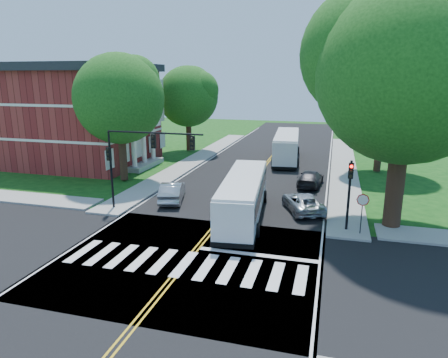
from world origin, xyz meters
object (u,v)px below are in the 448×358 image
(signal_ne, at_px, (350,186))
(dark_sedan, at_px, (310,178))
(signal_nw, at_px, (139,152))
(bus_lead, at_px, (243,196))
(bus_follow, at_px, (287,146))
(hatchback, at_px, (172,191))
(suv, at_px, (303,202))

(signal_ne, xyz_separation_m, dark_sedan, (-2.88, 10.42, -2.27))
(signal_nw, bearing_deg, bus_lead, 6.77)
(signal_ne, xyz_separation_m, bus_follow, (-6.33, 21.28, -1.31))
(signal_ne, distance_m, bus_follow, 22.24)
(signal_nw, relative_size, bus_follow, 0.59)
(signal_ne, height_order, hatchback, signal_ne)
(signal_nw, xyz_separation_m, signal_ne, (14.06, 0.01, -1.41))
(signal_nw, distance_m, hatchback, 4.83)
(hatchback, bearing_deg, bus_follow, -125.53)
(signal_ne, xyz_separation_m, suv, (-2.97, 3.25, -2.29))
(hatchback, relative_size, suv, 0.97)
(bus_follow, xyz_separation_m, hatchback, (-6.67, -18.25, -0.88))
(suv, bearing_deg, hatchback, -20.55)
(signal_ne, relative_size, bus_follow, 0.36)
(bus_lead, bearing_deg, hatchback, -25.70)
(signal_ne, relative_size, suv, 0.92)
(bus_lead, distance_m, bus_follow, 20.43)
(signal_ne, bearing_deg, dark_sedan, 105.47)
(signal_nw, xyz_separation_m, suv, (11.08, 3.26, -3.70))
(signal_nw, relative_size, hatchback, 1.55)
(dark_sedan, bearing_deg, signal_ne, 110.32)
(dark_sedan, bearing_deg, hatchback, 41.02)
(hatchback, relative_size, dark_sedan, 0.99)
(bus_follow, relative_size, hatchback, 2.64)
(hatchback, height_order, suv, hatchback)
(hatchback, bearing_deg, dark_sedan, -159.30)
(signal_ne, distance_m, suv, 4.96)
(bus_lead, xyz_separation_m, dark_sedan, (3.94, 9.57, -0.86))
(hatchback, bearing_deg, suv, 165.82)
(suv, bearing_deg, bus_follow, -101.29)
(hatchback, distance_m, dark_sedan, 12.52)
(signal_ne, height_order, bus_lead, signal_ne)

